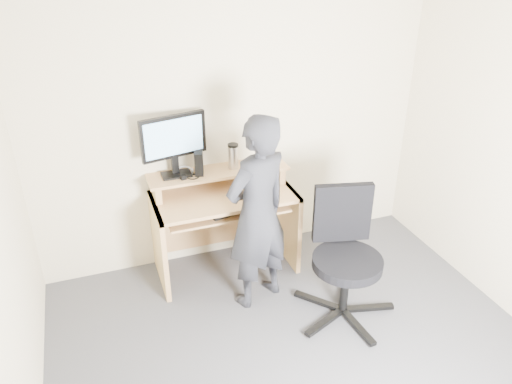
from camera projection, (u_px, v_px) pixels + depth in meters
ground at (316, 382)px, 3.39m from camera, size 3.50×3.50×0.00m
back_wall at (235, 124)px, 4.27m from camera, size 3.50×0.02×2.50m
desk at (222, 211)px, 4.35m from camera, size 1.20×0.60×0.91m
monitor at (174, 140)px, 4.01m from camera, size 0.55×0.16×0.53m
external_drive at (199, 163)px, 4.14m from camera, size 0.10×0.14×0.20m
travel_mug at (233, 157)px, 4.24m from camera, size 0.10×0.10×0.20m
smartphone at (250, 166)px, 4.32m from camera, size 0.10×0.14×0.01m
charger at (183, 177)px, 4.09m from camera, size 0.05×0.05×0.03m
headphones at (184, 172)px, 4.20m from camera, size 0.18×0.18×0.06m
keyboard at (234, 207)px, 4.17m from camera, size 0.49×0.28×0.03m
mouse at (255, 194)px, 4.17m from camera, size 0.11×0.08×0.04m
office_chair at (345, 251)px, 3.80m from camera, size 0.81×0.79×1.01m
person at (257, 214)px, 3.81m from camera, size 0.68×0.57×1.60m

